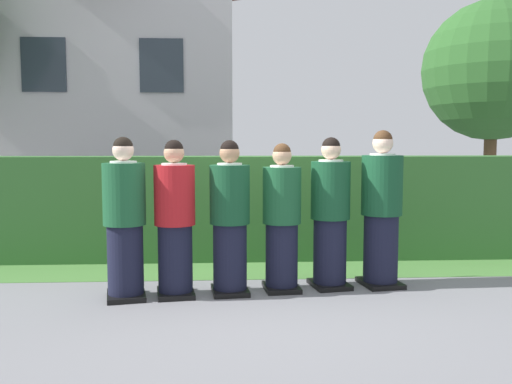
% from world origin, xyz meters
% --- Properties ---
extents(ground_plane, '(60.00, 60.00, 0.00)m').
position_xyz_m(ground_plane, '(0.00, 0.00, 0.00)').
color(ground_plane, slate).
extents(student_front_row_0, '(0.46, 0.53, 1.62)m').
position_xyz_m(student_front_row_0, '(-1.32, -0.19, 0.77)').
color(student_front_row_0, black).
rests_on(student_front_row_0, ground).
extents(student_in_red_blazer, '(0.43, 0.50, 1.59)m').
position_xyz_m(student_in_red_blazer, '(-0.83, -0.12, 0.76)').
color(student_in_red_blazer, black).
rests_on(student_in_red_blazer, ground).
extents(student_front_row_2, '(0.41, 0.52, 1.59)m').
position_xyz_m(student_front_row_2, '(-0.27, -0.06, 0.76)').
color(student_front_row_2, black).
rests_on(student_front_row_2, ground).
extents(student_front_row_3, '(0.40, 0.47, 1.56)m').
position_xyz_m(student_front_row_3, '(0.27, 0.04, 0.74)').
color(student_front_row_3, black).
rests_on(student_front_row_3, ground).
extents(student_front_row_4, '(0.45, 0.52, 1.62)m').
position_xyz_m(student_front_row_4, '(0.81, 0.13, 0.77)').
color(student_front_row_4, black).
rests_on(student_front_row_4, ground).
extents(student_front_row_5, '(0.46, 0.56, 1.70)m').
position_xyz_m(student_front_row_5, '(1.37, 0.16, 0.81)').
color(student_front_row_5, black).
rests_on(student_front_row_5, ground).
extents(hedge, '(9.15, 0.70, 1.38)m').
position_xyz_m(hedge, '(0.00, 1.72, 0.69)').
color(hedge, '#33662D').
rests_on(hedge, ground).
extents(school_building_main, '(5.63, 3.46, 6.69)m').
position_xyz_m(school_building_main, '(-2.82, 7.57, 3.43)').
color(school_building_main, silver).
rests_on(school_building_main, ground).
extents(oak_tree_right, '(2.73, 2.73, 4.34)m').
position_xyz_m(oak_tree_right, '(4.93, 4.97, 2.97)').
color(oak_tree_right, brown).
rests_on(oak_tree_right, ground).
extents(lawn_strip, '(9.15, 0.90, 0.01)m').
position_xyz_m(lawn_strip, '(0.00, 0.92, 0.00)').
color(lawn_strip, '#477A38').
rests_on(lawn_strip, ground).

